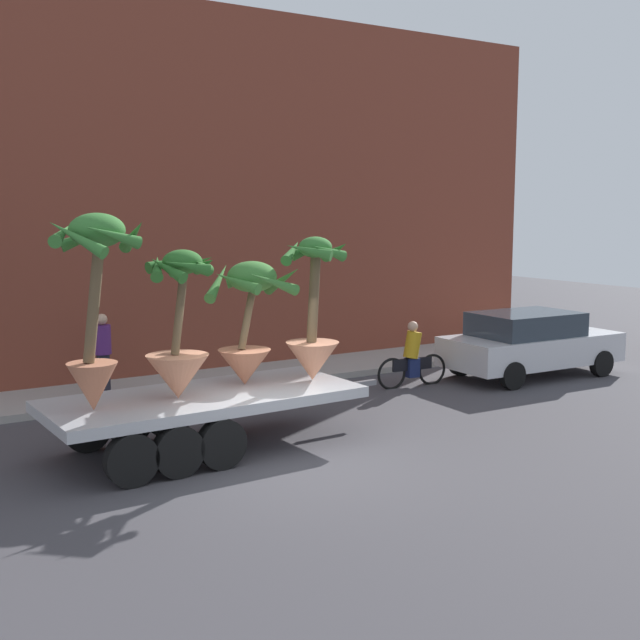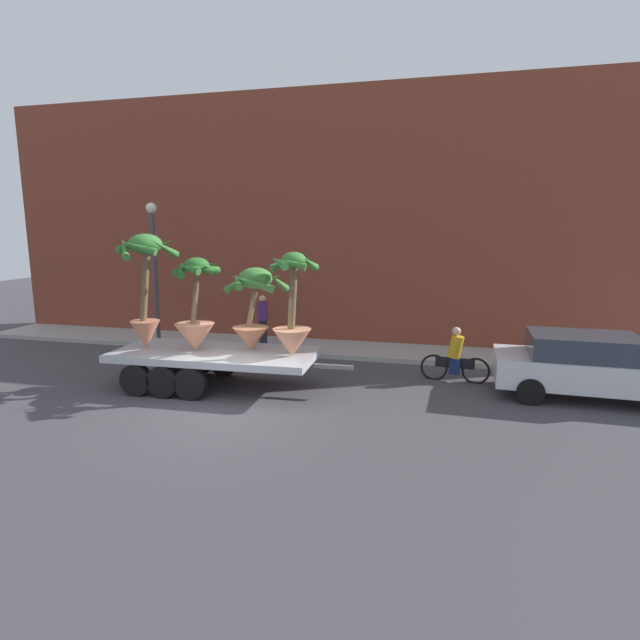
# 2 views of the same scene
# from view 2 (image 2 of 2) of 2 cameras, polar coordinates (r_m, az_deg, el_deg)

# --- Properties ---
(ground_plane) EXTENTS (60.00, 60.00, 0.00)m
(ground_plane) POSITION_cam_2_polar(r_m,az_deg,el_deg) (11.98, -10.84, -9.87)
(ground_plane) COLOR #423F44
(sidewalk) EXTENTS (24.00, 2.20, 0.15)m
(sidewalk) POSITION_cam_2_polar(r_m,az_deg,el_deg) (17.44, -2.39, -3.05)
(sidewalk) COLOR #A39E99
(sidewalk) RESTS_ON ground
(building_facade) EXTENTS (24.00, 1.20, 8.86)m
(building_facade) POSITION_cam_2_polar(r_m,az_deg,el_deg) (18.61, -0.98, 11.30)
(building_facade) COLOR brown
(building_facade) RESTS_ON ground
(flatbed_trailer) EXTENTS (6.26, 2.42, 0.98)m
(flatbed_trailer) POSITION_cam_2_polar(r_m,az_deg,el_deg) (13.48, -12.79, -4.34)
(flatbed_trailer) COLOR #B7BABF
(flatbed_trailer) RESTS_ON ground
(potted_palm_rear) EXTENTS (1.26, 1.17, 2.41)m
(potted_palm_rear) POSITION_cam_2_polar(r_m,az_deg,el_deg) (13.24, -13.94, 0.69)
(potted_palm_rear) COLOR tan
(potted_palm_rear) RESTS_ON flatbed_trailer
(potted_palm_middle) EXTENTS (1.47, 1.51, 3.00)m
(potted_palm_middle) POSITION_cam_2_polar(r_m,az_deg,el_deg) (13.77, -19.21, 3.82)
(potted_palm_middle) COLOR #C17251
(potted_palm_middle) RESTS_ON flatbed_trailer
(potted_palm_front) EXTENTS (1.22, 1.33, 2.57)m
(potted_palm_front) POSITION_cam_2_polar(r_m,az_deg,el_deg) (12.30, -3.16, 0.40)
(potted_palm_front) COLOR tan
(potted_palm_front) RESTS_ON flatbed_trailer
(potted_palm_extra) EXTENTS (1.64, 1.67, 2.16)m
(potted_palm_extra) POSITION_cam_2_polar(r_m,az_deg,el_deg) (12.93, -7.57, 1.45)
(potted_palm_extra) COLOR #C17251
(potted_palm_extra) RESTS_ON flatbed_trailer
(cyclist) EXTENTS (1.84, 0.38, 1.54)m
(cyclist) POSITION_cam_2_polar(r_m,az_deg,el_deg) (14.09, 15.09, -4.14)
(cyclist) COLOR black
(cyclist) RESTS_ON ground
(parked_car) EXTENTS (4.53, 2.11, 1.58)m
(parked_car) POSITION_cam_2_polar(r_m,az_deg,el_deg) (13.90, 28.22, -4.54)
(parked_car) COLOR silver
(parked_car) RESTS_ON ground
(pedestrian_near_gate) EXTENTS (0.36, 0.36, 1.71)m
(pedestrian_near_gate) POSITION_cam_2_polar(r_m,az_deg,el_deg) (17.44, -6.51, 0.14)
(pedestrian_near_gate) COLOR black
(pedestrian_near_gate) RESTS_ON sidewalk
(street_lamp) EXTENTS (0.36, 0.36, 4.83)m
(street_lamp) POSITION_cam_2_polar(r_m,az_deg,el_deg) (18.33, -18.33, 7.06)
(street_lamp) COLOR #383D42
(street_lamp) RESTS_ON sidewalk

